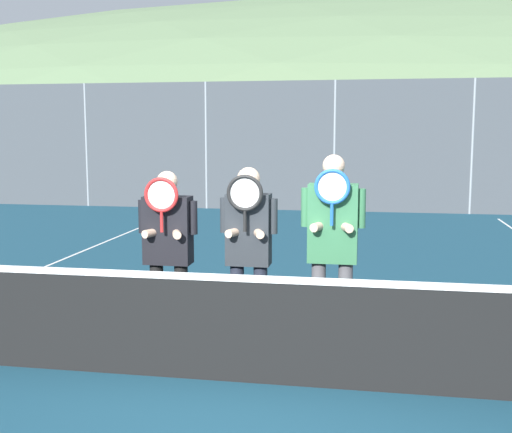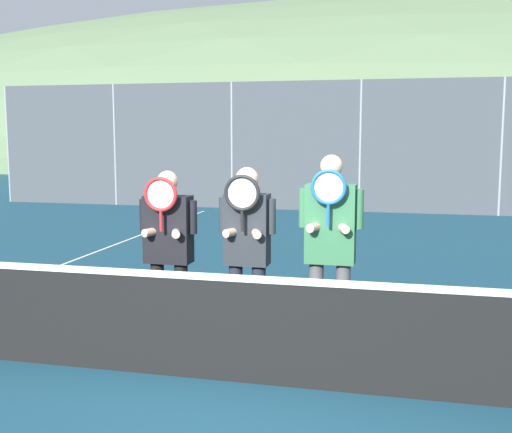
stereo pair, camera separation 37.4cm
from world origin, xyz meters
name	(u,v)px [view 2 (the right image)]	position (x,y,z in m)	size (l,w,h in m)	color
ground_plane	(244,382)	(0.00, 0.00, 0.00)	(120.00, 120.00, 0.00)	navy
hill_distant	(398,154)	(0.00, 58.49, 0.00)	(133.83, 74.35, 26.02)	#5B7551
clubhouse_building	(336,143)	(-1.66, 20.90, 1.62)	(15.45, 5.50, 3.19)	beige
fence_back	(360,146)	(0.00, 11.87, 1.70)	(20.73, 0.06, 3.40)	gray
tennis_net	(244,328)	(0.00, 0.00, 0.47)	(10.71, 0.09, 1.01)	gray
court_line_left_sideline	(28,278)	(-3.98, 3.00, 0.00)	(0.05, 16.00, 0.01)	white
player_leftmost	(168,243)	(-0.95, 0.76, 1.01)	(0.58, 0.34, 1.71)	black
player_center_left	(247,244)	(-0.16, 0.75, 1.04)	(0.54, 0.34, 1.75)	#232838
player_center_right	(330,241)	(0.61, 0.73, 1.10)	(0.58, 0.34, 1.87)	#56565B
car_far_left	(209,167)	(-5.30, 15.61, 0.89)	(4.08, 2.05, 1.74)	navy
car_left_of_center	(351,171)	(-0.50, 15.09, 0.87)	(4.13, 1.93, 1.68)	silver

